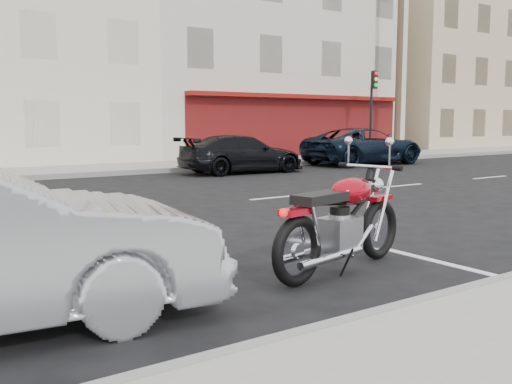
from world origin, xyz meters
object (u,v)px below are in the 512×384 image
Objects in this scene: utility_pole at (399,56)px; motorcycle at (380,216)px; traffic_light at (372,102)px; suv_far at (364,146)px; car_far at (242,154)px; fire_hydrant at (345,148)px.

motorcycle is (-15.94, -13.91, -4.20)m from utility_pole.
traffic_light reaches higher than suv_far.
utility_pole is at bearing -71.55° from car_far.
utility_pole is 2.37× the size of traffic_light.
suv_far is at bearing -117.95° from fire_hydrant.
utility_pole reaches higher than traffic_light.
suv_far is at bearing -83.06° from car_far.
motorcycle is at bearing -135.62° from traffic_light.
traffic_light is at bearing -69.83° from car_far.
utility_pole is at bearing 7.61° from traffic_light.
utility_pole is 3.86× the size of motorcycle.
fire_hydrant is 0.31× the size of motorcycle.
traffic_light is 19.61m from motorcycle.
car_far is (5.06, 10.88, 0.08)m from motorcycle.
utility_pole reaches higher than car_far.
suv_far reaches higher than motorcycle.
car_far is (-7.38, -2.93, 0.09)m from fire_hydrant.
traffic_light reaches higher than fire_hydrant.
fire_hydrant is at bearing 173.64° from traffic_light.
fire_hydrant is 18.59m from motorcycle.
motorcycle is 15.86m from suv_far.
fire_hydrant is at bearing -178.36° from utility_pole.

